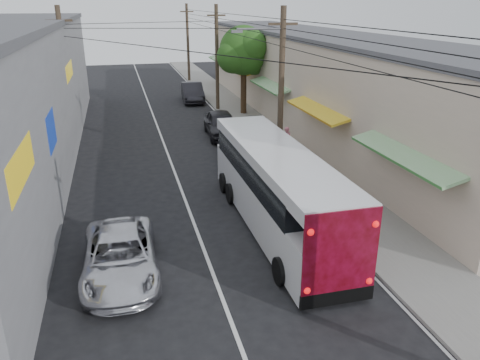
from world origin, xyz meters
The scene contains 11 objects.
sidewalk centered at (6.50, 20.00, 0.06)m, with size 3.00×80.00×0.12m, color slate.
building_right centered at (10.99, 22.00, 3.15)m, with size 7.09×40.00×6.25m.
utility_poles centered at (3.13, 20.33, 4.13)m, with size 11.80×45.28×8.00m.
street_tree centered at (6.87, 26.02, 4.67)m, with size 4.40×4.00×6.60m.
coach_bus centered at (3.00, 7.09, 1.61)m, with size 2.51×10.83×3.12m.
jeepney centered at (-2.82, 4.99, 0.69)m, with size 2.28×4.94×1.37m, color silver.
parked_suv centered at (3.80, 14.69, 0.81)m, with size 2.28×5.60×1.62m, color #AAAAB2.
parked_car_mid centered at (3.80, 20.27, 0.81)m, with size 1.92×4.77×1.63m, color #242328.
parked_car_far centered at (3.80, 31.97, 0.80)m, with size 1.69×4.85×1.60m, color black.
pedestrian_near centered at (6.43, 15.34, 0.90)m, with size 0.57×0.37×1.56m, color #C6697B.
pedestrian_far centered at (6.53, 17.02, 0.85)m, with size 0.71×0.56×1.47m, color #86A4C3.
Camera 1 is at (-2.41, -8.39, 8.15)m, focal length 35.00 mm.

